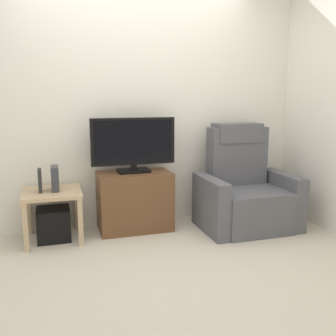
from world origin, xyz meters
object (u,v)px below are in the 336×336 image
at_px(tv_stand, 135,201).
at_px(side_table, 52,199).
at_px(television, 133,144).
at_px(book_upright, 40,180).
at_px(game_console, 55,178).
at_px(recliner_armchair, 245,192).
at_px(subwoofer_box, 54,224).

relative_size(tv_stand, side_table, 1.37).
bearing_deg(television, book_upright, -174.25).
xyz_separation_m(television, game_console, (-0.78, -0.06, -0.30)).
xyz_separation_m(recliner_armchair, game_console, (-1.91, 0.19, 0.23)).
distance_m(television, side_table, 0.95).
bearing_deg(subwoofer_box, tv_stand, 3.74).
distance_m(tv_stand, television, 0.59).
height_order(recliner_armchair, subwoofer_box, recliner_armchair).
bearing_deg(subwoofer_box, television, 5.05).
distance_m(subwoofer_box, book_upright, 0.45).
bearing_deg(game_console, subwoofer_box, -164.05).
height_order(side_table, subwoofer_box, side_table).
height_order(television, book_upright, television).
xyz_separation_m(television, subwoofer_box, (-0.81, -0.07, -0.74)).
bearing_deg(tv_stand, subwoofer_box, -176.26).
bearing_deg(book_upright, recliner_armchair, -4.54).
height_order(tv_stand, television, television).
distance_m(subwoofer_box, game_console, 0.45).
relative_size(tv_stand, recliner_armchair, 0.68).
height_order(tv_stand, recliner_armchair, recliner_armchair).
relative_size(recliner_armchair, game_console, 4.65).
xyz_separation_m(subwoofer_box, book_upright, (-0.10, -0.02, 0.44)).
bearing_deg(book_upright, tv_stand, 4.58).
bearing_deg(side_table, book_upright, -168.69).
bearing_deg(subwoofer_box, recliner_armchair, -5.36).
relative_size(tv_stand, book_upright, 3.33).
bearing_deg(side_table, subwoofer_box, 0.00).
bearing_deg(recliner_armchair, subwoofer_box, 175.34).
height_order(tv_stand, book_upright, book_upright).
xyz_separation_m(television, side_table, (-0.81, -0.07, -0.49)).
height_order(book_upright, game_console, game_console).
xyz_separation_m(side_table, book_upright, (-0.10, -0.02, 0.19)).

